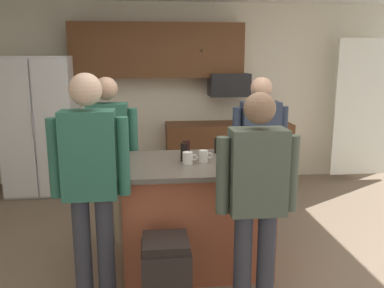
% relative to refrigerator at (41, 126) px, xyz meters
% --- Properties ---
extents(floor, '(7.04, 7.04, 0.00)m').
position_rel_refrigerator_xyz_m(floor, '(2.00, -2.38, -0.93)').
color(floor, '#7F6B56').
rests_on(floor, ground).
extents(back_wall, '(6.40, 0.10, 2.60)m').
position_rel_refrigerator_xyz_m(back_wall, '(2.00, 0.42, 0.37)').
color(back_wall, beige).
rests_on(back_wall, ground).
extents(french_door_window_panel, '(0.90, 0.06, 2.00)m').
position_rel_refrigerator_xyz_m(french_door_window_panel, '(4.60, 0.02, 0.17)').
color(french_door_window_panel, white).
rests_on(french_door_window_panel, ground).
extents(cabinet_run_upper, '(2.40, 0.38, 0.75)m').
position_rel_refrigerator_xyz_m(cabinet_run_upper, '(1.60, 0.22, 1.00)').
color(cabinet_run_upper, brown).
extents(cabinet_run_lower, '(1.80, 0.63, 0.90)m').
position_rel_refrigerator_xyz_m(cabinet_run_lower, '(2.60, 0.10, -0.48)').
color(cabinet_run_lower, brown).
rests_on(cabinet_run_lower, ground).
extents(refrigerator, '(0.92, 0.76, 1.85)m').
position_rel_refrigerator_xyz_m(refrigerator, '(0.00, 0.00, 0.00)').
color(refrigerator, white).
rests_on(refrigerator, ground).
extents(microwave_over_range, '(0.56, 0.40, 0.32)m').
position_rel_refrigerator_xyz_m(microwave_over_range, '(2.60, 0.12, 0.52)').
color(microwave_over_range, black).
extents(kitchen_island, '(1.38, 0.93, 0.96)m').
position_rel_refrigerator_xyz_m(kitchen_island, '(1.85, -2.25, -0.44)').
color(kitchen_island, '#AD5638').
rests_on(kitchen_island, ground).
extents(person_elder_center, '(0.57, 0.23, 1.74)m').
position_rel_refrigerator_xyz_m(person_elder_center, '(1.02, -2.75, 0.08)').
color(person_elder_center, '#383842').
rests_on(person_elder_center, ground).
extents(person_guest_left, '(0.57, 0.22, 1.65)m').
position_rel_refrigerator_xyz_m(person_guest_left, '(2.57, -1.67, 0.02)').
color(person_guest_left, '#232D4C').
rests_on(person_guest_left, ground).
extents(person_guest_by_door, '(0.57, 0.22, 1.62)m').
position_rel_refrigerator_xyz_m(person_guest_by_door, '(2.17, -3.03, 0.00)').
color(person_guest_by_door, '#383842').
rests_on(person_guest_by_door, ground).
extents(person_guest_right, '(0.57, 0.22, 1.66)m').
position_rel_refrigerator_xyz_m(person_guest_right, '(1.06, -1.72, 0.03)').
color(person_guest_right, tan).
rests_on(person_guest_right, ground).
extents(mug_ceramic_white, '(0.12, 0.08, 0.10)m').
position_rel_refrigerator_xyz_m(mug_ceramic_white, '(1.91, -2.26, 0.08)').
color(mug_ceramic_white, white).
rests_on(mug_ceramic_white, kitchen_island).
extents(glass_stout_tall, '(0.07, 0.07, 0.17)m').
position_rel_refrigerator_xyz_m(glass_stout_tall, '(2.11, -2.46, 0.12)').
color(glass_stout_tall, black).
rests_on(glass_stout_tall, kitchen_island).
extents(glass_pilsner, '(0.06, 0.06, 0.16)m').
position_rel_refrigerator_xyz_m(glass_pilsner, '(1.75, -2.21, 0.11)').
color(glass_pilsner, black).
rests_on(glass_pilsner, kitchen_island).
extents(glass_dark_ale, '(0.07, 0.07, 0.13)m').
position_rel_refrigerator_xyz_m(glass_dark_ale, '(1.79, -1.97, 0.10)').
color(glass_dark_ale, black).
rests_on(glass_dark_ale, kitchen_island).
extents(glass_short_whisky, '(0.07, 0.07, 0.14)m').
position_rel_refrigerator_xyz_m(glass_short_whisky, '(2.09, -1.95, 0.10)').
color(glass_short_whisky, black).
rests_on(glass_short_whisky, kitchen_island).
extents(mug_blue_stoneware, '(0.13, 0.08, 0.10)m').
position_rel_refrigerator_xyz_m(mug_blue_stoneware, '(1.77, -2.32, 0.08)').
color(mug_blue_stoneware, white).
rests_on(mug_blue_stoneware, kitchen_island).
extents(tumbler_amber, '(0.07, 0.07, 0.12)m').
position_rel_refrigerator_xyz_m(tumbler_amber, '(2.29, -2.29, 0.09)').
color(tumbler_amber, black).
rests_on(tumbler_amber, kitchen_island).
extents(trash_bin, '(0.34, 0.34, 0.61)m').
position_rel_refrigerator_xyz_m(trash_bin, '(1.55, -3.00, -0.62)').
color(trash_bin, black).
rests_on(trash_bin, ground).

